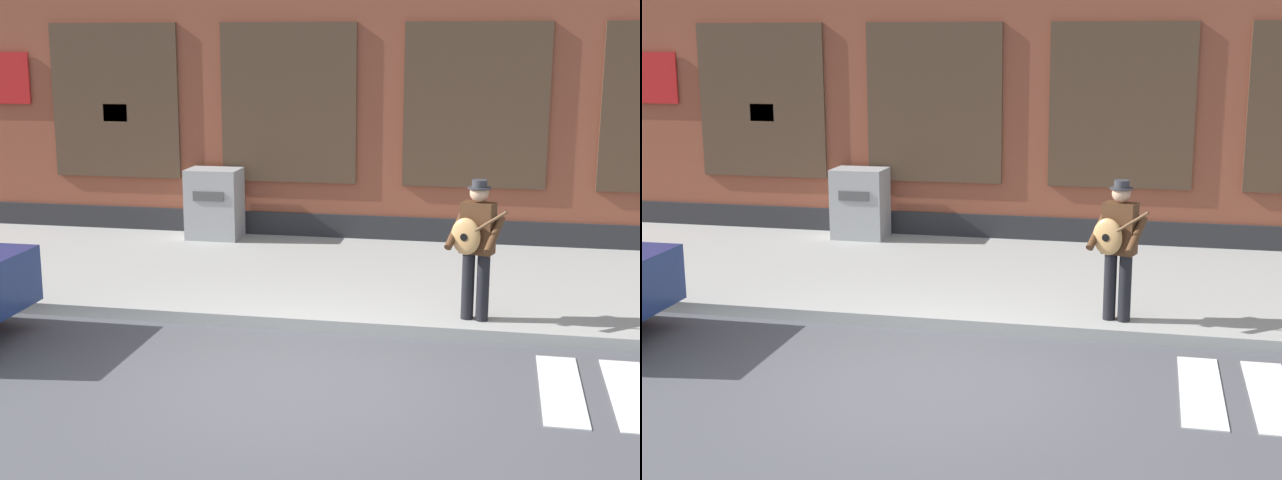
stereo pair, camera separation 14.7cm
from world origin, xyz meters
TOP-DOWN VIEW (x-y plane):
  - ground_plane at (0.00, 0.00)m, footprint 160.00×160.00m
  - sidewalk at (0.00, 3.93)m, footprint 28.00×4.64m
  - building_backdrop at (-0.00, 8.25)m, footprint 28.00×4.06m
  - busker at (1.71, 1.99)m, footprint 0.72×0.67m
  - utility_box at (-2.74, 5.80)m, footprint 0.88×0.66m

SIDE VIEW (x-z plane):
  - ground_plane at x=0.00m, z-range 0.00..0.00m
  - sidewalk at x=0.00m, z-range 0.00..0.15m
  - utility_box at x=-2.74m, z-range 0.15..1.34m
  - busker at x=1.71m, z-range 0.26..1.96m
  - building_backdrop at x=0.00m, z-range -0.01..7.93m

